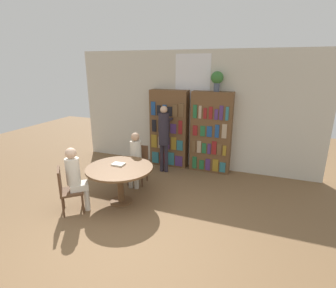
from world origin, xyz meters
name	(u,v)px	position (x,y,z in m)	size (l,w,h in m)	color
ground_plane	(126,243)	(0.00, 0.00, 0.00)	(16.00, 16.00, 0.00)	brown
wall_back	(192,110)	(0.00, 3.56, 1.51)	(6.40, 0.07, 3.00)	beige
bookshelf_left	(169,129)	(-0.56, 3.36, 1.01)	(1.00, 0.34, 2.03)	brown
bookshelf_right	(211,133)	(0.56, 3.36, 1.01)	(1.00, 0.34, 2.03)	brown
flower_vase	(217,79)	(0.64, 3.37, 2.32)	(0.29, 0.29, 0.47)	#475166
reading_table	(120,173)	(-0.73, 1.08, 0.64)	(1.29, 1.29, 0.75)	brown
chair_near_camera	(67,188)	(-1.46, 0.43, 0.48)	(0.56, 0.56, 0.87)	brown
chair_left_side	(139,163)	(-0.83, 2.06, 0.48)	(0.44, 0.44, 0.87)	brown
seated_reader_left	(135,157)	(-0.81, 1.88, 0.69)	(0.28, 0.37, 1.23)	beige
seated_reader_right	(76,176)	(-1.32, 0.55, 0.70)	(0.40, 0.40, 1.24)	silver
librarian_standing	(164,133)	(-0.51, 2.86, 1.02)	(0.26, 0.53, 1.69)	#28232D
open_book_on_table	(118,164)	(-0.81, 1.18, 0.77)	(0.24, 0.18, 0.03)	silver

